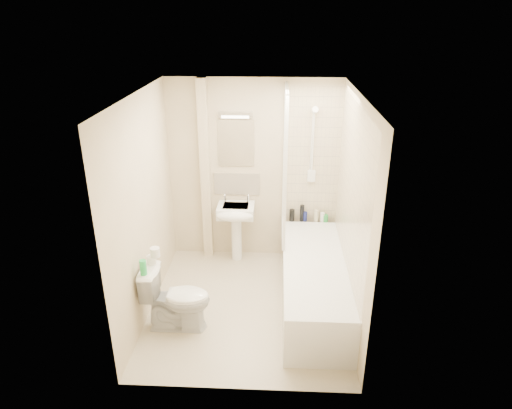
{
  "coord_description": "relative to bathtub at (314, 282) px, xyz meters",
  "views": [
    {
      "loc": [
        0.31,
        -4.35,
        3.16
      ],
      "look_at": [
        0.09,
        0.2,
        1.19
      ],
      "focal_mm": 32.0,
      "sensor_mm": 36.0,
      "label": 1
    }
  ],
  "objects": [
    {
      "name": "tile_right",
      "position": [
        0.34,
        0.0,
        1.14
      ],
      "size": [
        0.01,
        2.1,
        1.75
      ],
      "primitive_type": "cube",
      "color": "beige",
      "rests_on": "wall_right"
    },
    {
      "name": "mirror",
      "position": [
        -0.97,
        1.16,
        1.29
      ],
      "size": [
        0.46,
        0.01,
        0.6
      ],
      "primitive_type": "cube",
      "color": "white",
      "rests_on": "wall_back"
    },
    {
      "name": "green_bottle",
      "position": [
        -1.75,
        -0.59,
        0.5
      ],
      "size": [
        0.07,
        0.07,
        0.16
      ],
      "primitive_type": "cylinder",
      "color": "green",
      "rests_on": "toilet"
    },
    {
      "name": "strip_light",
      "position": [
        -0.97,
        1.13,
        1.66
      ],
      "size": [
        0.42,
        0.07,
        0.07
      ],
      "primitive_type": "cube",
      "color": "silver",
      "rests_on": "wall_back"
    },
    {
      "name": "wall_back",
      "position": [
        -0.75,
        1.17,
        0.91
      ],
      "size": [
        2.2,
        0.02,
        2.4
      ],
      "primitive_type": "cube",
      "color": "beige",
      "rests_on": "ground"
    },
    {
      "name": "wall_right",
      "position": [
        0.35,
        -0.08,
        0.91
      ],
      "size": [
        0.02,
        2.5,
        2.4
      ],
      "primitive_type": "cube",
      "color": "beige",
      "rests_on": "ground"
    },
    {
      "name": "pedestal_sink",
      "position": [
        -0.97,
        0.93,
        0.35
      ],
      "size": [
        0.47,
        0.45,
        0.92
      ],
      "color": "white",
      "rests_on": "ground"
    },
    {
      "name": "toilet_roll_upper",
      "position": [
        -1.68,
        -0.38,
        0.56
      ],
      "size": [
        0.1,
        0.1,
        0.1
      ],
      "primitive_type": "cylinder",
      "color": "white",
      "rests_on": "toilet_roll_lower"
    },
    {
      "name": "bottle_cream",
      "position": [
        0.09,
        1.08,
        0.34
      ],
      "size": [
        0.06,
        0.06,
        0.16
      ],
      "primitive_type": "cylinder",
      "color": "beige",
      "rests_on": "bathtub"
    },
    {
      "name": "pipe_boxing",
      "position": [
        -1.37,
        1.11,
        0.91
      ],
      "size": [
        0.12,
        0.12,
        2.4
      ],
      "primitive_type": "cube",
      "color": "beige",
      "rests_on": "ground"
    },
    {
      "name": "bottle_white_b",
      "position": [
        0.17,
        1.08,
        0.32
      ],
      "size": [
        0.06,
        0.06,
        0.12
      ],
      "primitive_type": "cylinder",
      "color": "white",
      "rests_on": "bathtub"
    },
    {
      "name": "toilet_roll_lower",
      "position": [
        -1.73,
        -0.38,
        0.47
      ],
      "size": [
        0.1,
        0.1,
        0.09
      ],
      "primitive_type": "cylinder",
      "color": "white",
      "rests_on": "toilet"
    },
    {
      "name": "shower_screen",
      "position": [
        -0.35,
        0.72,
        1.16
      ],
      "size": [
        0.04,
        0.92,
        1.8
      ],
      "color": "white",
      "rests_on": "bathtub"
    },
    {
      "name": "bathtub",
      "position": [
        0.0,
        0.0,
        0.0
      ],
      "size": [
        0.7,
        2.1,
        0.55
      ],
      "color": "white",
      "rests_on": "ground"
    },
    {
      "name": "bottle_black_b",
      "position": [
        -0.1,
        1.08,
        0.37
      ],
      "size": [
        0.06,
        0.06,
        0.23
      ],
      "primitive_type": "cylinder",
      "color": "black",
      "rests_on": "bathtub"
    },
    {
      "name": "bottle_black_a",
      "position": [
        -0.23,
        1.08,
        0.34
      ],
      "size": [
        0.07,
        0.07,
        0.16
      ],
      "primitive_type": "cylinder",
      "color": "black",
      "rests_on": "bathtub"
    },
    {
      "name": "tile_back",
      "position": [
        0.0,
        1.16,
        1.14
      ],
      "size": [
        0.7,
        0.01,
        1.75
      ],
      "primitive_type": "cube",
      "color": "beige",
      "rests_on": "wall_back"
    },
    {
      "name": "shower_fixture",
      "position": [
        -0.0,
        1.11,
        1.26
      ],
      "size": [
        0.1,
        0.16,
        0.99
      ],
      "color": "white",
      "rests_on": "wall_back"
    },
    {
      "name": "floor",
      "position": [
        -0.75,
        -0.08,
        -0.29
      ],
      "size": [
        2.5,
        2.5,
        0.0
      ],
      "primitive_type": "plane",
      "color": "beige",
      "rests_on": "ground"
    },
    {
      "name": "wall_left",
      "position": [
        -1.85,
        -0.08,
        0.91
      ],
      "size": [
        0.02,
        2.5,
        2.4
      ],
      "primitive_type": "cube",
      "color": "beige",
      "rests_on": "ground"
    },
    {
      "name": "splashback",
      "position": [
        -0.97,
        1.16,
        0.74
      ],
      "size": [
        0.6,
        0.02,
        0.3
      ],
      "primitive_type": "cube",
      "color": "beige",
      "rests_on": "wall_back"
    },
    {
      "name": "toilet",
      "position": [
        -1.47,
        -0.47,
        0.07
      ],
      "size": [
        0.4,
        0.7,
        0.71
      ],
      "primitive_type": "imported",
      "rotation": [
        0.0,
        0.0,
        1.57
      ],
      "color": "white",
      "rests_on": "ground"
    },
    {
      "name": "bottle_blue",
      "position": [
        -0.06,
        1.08,
        0.33
      ],
      "size": [
        0.06,
        0.06,
        0.13
      ],
      "primitive_type": "cylinder",
      "color": "navy",
      "rests_on": "bathtub"
    },
    {
      "name": "bottle_green",
      "position": [
        0.21,
        1.08,
        0.31
      ],
      "size": [
        0.07,
        0.07,
        0.09
      ],
      "primitive_type": "cylinder",
      "color": "green",
      "rests_on": "bathtub"
    },
    {
      "name": "ceiling",
      "position": [
        -0.75,
        -0.08,
        2.11
      ],
      "size": [
        2.2,
        2.5,
        0.02
      ],
      "primitive_type": "cube",
      "color": "white",
      "rests_on": "wall_back"
    }
  ]
}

